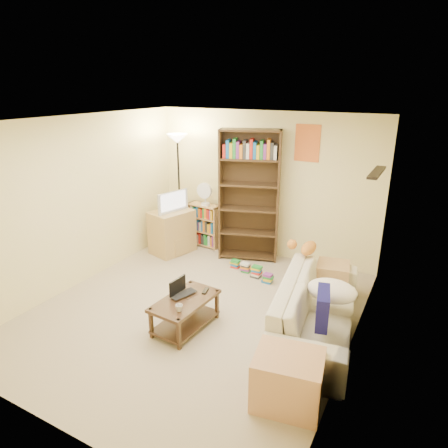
% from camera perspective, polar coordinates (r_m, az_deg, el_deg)
% --- Properties ---
extents(room, '(4.50, 4.54, 2.52)m').
position_cam_1_polar(room, '(4.90, -4.40, 4.21)').
color(room, tan).
rests_on(room, ground).
extents(sofa, '(2.49, 1.53, 0.65)m').
position_cam_1_polar(sofa, '(5.09, 13.04, -11.57)').
color(sofa, beige).
rests_on(sofa, ground).
extents(navy_pillow, '(0.23, 0.45, 0.39)m').
position_cam_1_polar(navy_pillow, '(4.51, 13.90, -11.53)').
color(navy_pillow, '#151357').
rests_on(navy_pillow, sofa).
extents(cream_blanket, '(0.60, 0.43, 0.26)m').
position_cam_1_polar(cream_blanket, '(5.01, 15.18, -9.20)').
color(cream_blanket, white).
rests_on(cream_blanket, sofa).
extents(tabby_cat, '(0.52, 0.24, 0.18)m').
position_cam_1_polar(tabby_cat, '(5.70, 11.60, -3.29)').
color(tabby_cat, orange).
rests_on(tabby_cat, sofa).
extents(coffee_table, '(0.56, 0.93, 0.40)m').
position_cam_1_polar(coffee_table, '(5.09, -5.56, -12.08)').
color(coffee_table, '#412F19').
rests_on(coffee_table, ground).
extents(laptop, '(0.48, 0.43, 0.03)m').
position_cam_1_polar(laptop, '(5.06, -5.44, -10.20)').
color(laptop, black).
rests_on(laptop, coffee_table).
extents(laptop_screen, '(0.03, 0.30, 0.20)m').
position_cam_1_polar(laptop_screen, '(5.08, -6.65, -8.75)').
color(laptop_screen, white).
rests_on(laptop_screen, laptop).
extents(mug, '(0.16, 0.16, 0.08)m').
position_cam_1_polar(mug, '(4.77, -6.43, -11.82)').
color(mug, silver).
rests_on(mug, coffee_table).
extents(tv_remote, '(0.08, 0.17, 0.02)m').
position_cam_1_polar(tv_remote, '(5.17, -2.68, -9.50)').
color(tv_remote, black).
rests_on(tv_remote, coffee_table).
extents(tv_stand, '(0.69, 0.83, 0.77)m').
position_cam_1_polar(tv_stand, '(7.24, -7.42, -1.09)').
color(tv_stand, tan).
rests_on(tv_stand, ground).
extents(television, '(0.69, 0.42, 0.37)m').
position_cam_1_polar(television, '(7.06, -7.62, 3.26)').
color(television, black).
rests_on(television, tv_stand).
extents(tall_bookshelf, '(1.05, 0.63, 2.22)m').
position_cam_1_polar(tall_bookshelf, '(6.71, 3.62, 4.44)').
color(tall_bookshelf, '#49341C').
rests_on(tall_bookshelf, ground).
extents(short_bookshelf, '(0.64, 0.30, 0.81)m').
position_cam_1_polar(short_bookshelf, '(7.48, -2.83, -0.16)').
color(short_bookshelf, tan).
rests_on(short_bookshelf, ground).
extents(desk_fan, '(0.29, 0.16, 0.42)m').
position_cam_1_polar(desk_fan, '(7.23, -2.78, 4.44)').
color(desk_fan, white).
rests_on(desk_fan, short_bookshelf).
extents(floor_lamp, '(0.35, 0.35, 2.09)m').
position_cam_1_polar(floor_lamp, '(7.10, -6.59, 9.27)').
color(floor_lamp, black).
rests_on(floor_lamp, ground).
extents(side_table, '(0.51, 0.51, 0.50)m').
position_cam_1_polar(side_table, '(5.97, 15.19, -7.69)').
color(side_table, '#DEB76C').
rests_on(side_table, ground).
extents(end_cabinet, '(0.71, 0.63, 0.53)m').
position_cam_1_polar(end_cabinet, '(4.09, 9.11, -21.12)').
color(end_cabinet, tan).
rests_on(end_cabinet, ground).
extents(book_stacks, '(0.84, 0.36, 0.19)m').
position_cam_1_polar(book_stacks, '(6.45, 3.93, -6.61)').
color(book_stacks, red).
rests_on(book_stacks, ground).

